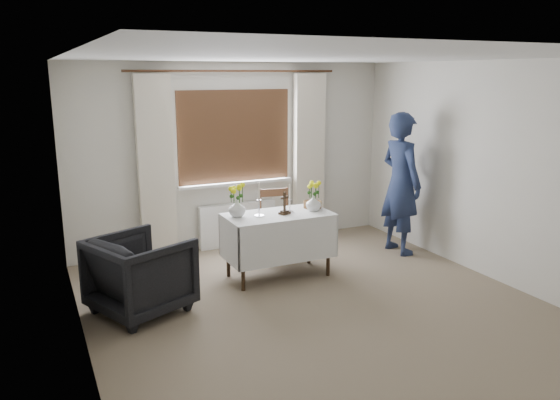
{
  "coord_description": "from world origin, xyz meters",
  "views": [
    {
      "loc": [
        -2.57,
        -4.45,
        2.36
      ],
      "look_at": [
        -0.06,
        0.9,
        0.98
      ],
      "focal_mm": 35.0,
      "sensor_mm": 36.0,
      "label": 1
    }
  ],
  "objects_px": {
    "altar_table": "(278,245)",
    "flower_vase_right": "(313,203)",
    "flower_vase_left": "(237,208)",
    "armchair": "(141,274)",
    "wooden_chair": "(277,225)",
    "person": "(401,183)",
    "wooden_cross": "(285,203)"
  },
  "relations": [
    {
      "from": "person",
      "to": "altar_table",
      "type": "bearing_deg",
      "value": 91.84
    },
    {
      "from": "altar_table",
      "to": "wooden_chair",
      "type": "relative_size",
      "value": 1.37
    },
    {
      "from": "altar_table",
      "to": "flower_vase_right",
      "type": "relative_size",
      "value": 6.62
    },
    {
      "from": "flower_vase_left",
      "to": "flower_vase_right",
      "type": "xyz_separation_m",
      "value": [
        0.92,
        -0.12,
        -0.01
      ]
    },
    {
      "from": "wooden_cross",
      "to": "flower_vase_left",
      "type": "bearing_deg",
      "value": 144.89
    },
    {
      "from": "flower_vase_right",
      "to": "altar_table",
      "type": "bearing_deg",
      "value": 174.67
    },
    {
      "from": "wooden_chair",
      "to": "person",
      "type": "bearing_deg",
      "value": -3.93
    },
    {
      "from": "altar_table",
      "to": "wooden_cross",
      "type": "distance_m",
      "value": 0.52
    },
    {
      "from": "wooden_cross",
      "to": "flower_vase_left",
      "type": "height_order",
      "value": "wooden_cross"
    },
    {
      "from": "armchair",
      "to": "flower_vase_right",
      "type": "bearing_deg",
      "value": -106.36
    },
    {
      "from": "person",
      "to": "flower_vase_right",
      "type": "bearing_deg",
      "value": 94.91
    },
    {
      "from": "person",
      "to": "wooden_cross",
      "type": "relative_size",
      "value": 7.1
    },
    {
      "from": "wooden_cross",
      "to": "altar_table",
      "type": "bearing_deg",
      "value": 125.22
    },
    {
      "from": "flower_vase_left",
      "to": "flower_vase_right",
      "type": "relative_size",
      "value": 1.09
    },
    {
      "from": "armchair",
      "to": "wooden_cross",
      "type": "bearing_deg",
      "value": -104.73
    },
    {
      "from": "flower_vase_left",
      "to": "wooden_cross",
      "type": "bearing_deg",
      "value": -12.92
    },
    {
      "from": "person",
      "to": "flower_vase_left",
      "type": "relative_size",
      "value": 9.2
    },
    {
      "from": "altar_table",
      "to": "person",
      "type": "height_order",
      "value": "person"
    },
    {
      "from": "wooden_chair",
      "to": "wooden_cross",
      "type": "bearing_deg",
      "value": -96.93
    },
    {
      "from": "flower_vase_left",
      "to": "flower_vase_right",
      "type": "bearing_deg",
      "value": -7.77
    },
    {
      "from": "flower_vase_right",
      "to": "wooden_cross",
      "type": "bearing_deg",
      "value": 179.74
    },
    {
      "from": "wooden_chair",
      "to": "wooden_cross",
      "type": "height_order",
      "value": "wooden_cross"
    },
    {
      "from": "wooden_cross",
      "to": "flower_vase_left",
      "type": "relative_size",
      "value": 1.29
    },
    {
      "from": "armchair",
      "to": "wooden_cross",
      "type": "xyz_separation_m",
      "value": [
        1.72,
        0.27,
        0.5
      ]
    },
    {
      "from": "wooden_chair",
      "to": "armchair",
      "type": "height_order",
      "value": "wooden_chair"
    },
    {
      "from": "altar_table",
      "to": "wooden_chair",
      "type": "distance_m",
      "value": 0.6
    },
    {
      "from": "person",
      "to": "wooden_cross",
      "type": "bearing_deg",
      "value": 93.25
    },
    {
      "from": "flower_vase_left",
      "to": "flower_vase_right",
      "type": "distance_m",
      "value": 0.92
    },
    {
      "from": "altar_table",
      "to": "flower_vase_left",
      "type": "xyz_separation_m",
      "value": [
        -0.48,
        0.08,
        0.48
      ]
    },
    {
      "from": "armchair",
      "to": "person",
      "type": "distance_m",
      "value": 3.58
    },
    {
      "from": "altar_table",
      "to": "flower_vase_left",
      "type": "relative_size",
      "value": 6.09
    },
    {
      "from": "flower_vase_left",
      "to": "wooden_chair",
      "type": "bearing_deg",
      "value": 33.0
    }
  ]
}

